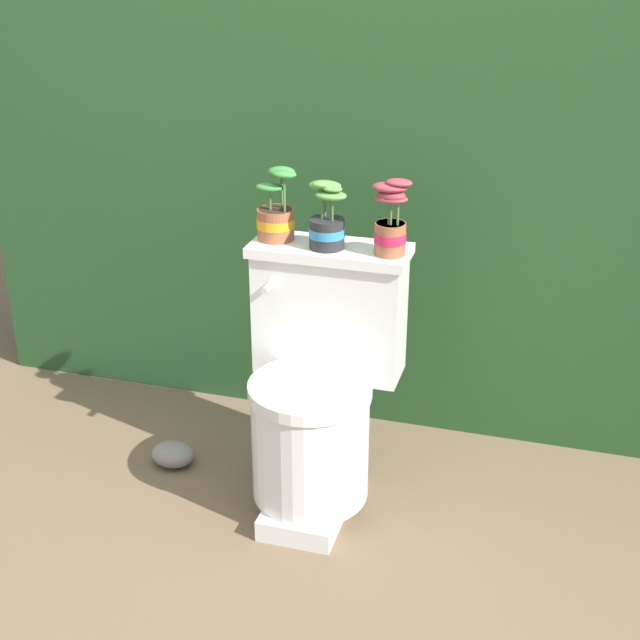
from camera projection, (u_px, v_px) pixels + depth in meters
The scene contains 7 objects.
ground_plane at pixel (315, 506), 2.74m from camera, with size 12.00×12.00×0.00m, color brown.
hedge_backdrop at pixel (388, 169), 3.20m from camera, with size 2.82×0.74×1.64m.
toilet at pixel (318, 394), 2.64m from camera, with size 0.47×0.49×0.79m.
potted_plant_left at pixel (276, 214), 2.59m from camera, with size 0.13×0.11×0.21m.
potted_plant_midleft at pixel (327, 222), 2.53m from camera, with size 0.12×0.12×0.20m.
potted_plant_middle at pixel (391, 222), 2.46m from camera, with size 0.11×0.09×0.22m.
garden_stone at pixel (173, 454), 2.93m from camera, with size 0.14×0.12×0.08m.
Camera 1 is at (0.65, -2.15, 1.67)m, focal length 50.00 mm.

